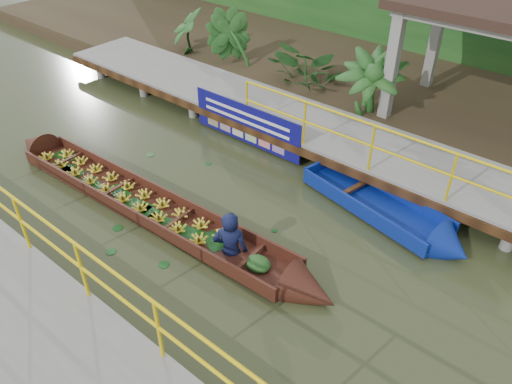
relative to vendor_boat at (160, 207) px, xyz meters
The scene contains 10 objects.
ground 0.85m from the vendor_boat, 58.84° to the left, with size 80.00×80.00×0.00m, color #30361B.
land_strip 8.20m from the vendor_boat, 87.09° to the left, with size 30.00×8.00×0.45m, color #312418.
far_dock 4.14m from the vendor_boat, 83.96° to the left, with size 16.00×2.06×1.66m.
near_dock 3.78m from the vendor_boat, 68.03° to the right, with size 18.00×2.40×1.73m.
pavilion 8.19m from the vendor_boat, 63.95° to the left, with size 4.40×3.00×3.00m.
foliage_backdrop 10.84m from the vendor_boat, 87.77° to the left, with size 30.00×0.80×4.00m, color #154216.
vendor_boat is the anchor object (origin of this frame).
moored_blue_boat 4.73m from the vendor_boat, 34.84° to the left, with size 3.70×1.60×0.86m.
blue_banner 3.23m from the vendor_boat, 100.00° to the left, with size 3.11×0.04×0.97m.
tropical_plants 6.13m from the vendor_boat, 81.53° to the left, with size 14.26×1.26×1.57m.
Camera 1 is at (5.83, -5.31, 6.07)m, focal length 35.00 mm.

